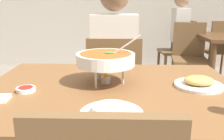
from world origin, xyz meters
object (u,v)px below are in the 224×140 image
chair_bg_right (189,53)px  chair_bg_corner (221,47)px  rice_plate (111,111)px  chair_bg_middle (181,47)px  sauce_dish (26,89)px  dining_table_main (111,107)px  patron_bg_middle (182,30)px  diner_main (114,55)px  curry_bowl (106,59)px  chair_diner_main (114,84)px  appetizer_plate (199,83)px

chair_bg_right → chair_bg_corner: size_ratio=1.00×
rice_plate → chair_bg_corner: (1.54, 2.84, -0.26)m
chair_bg_middle → sauce_dish: bearing=-117.8°
dining_table_main → patron_bg_middle: bearing=69.3°
sauce_dish → patron_bg_middle: 2.99m
diner_main → chair_bg_middle: (0.97, 1.74, -0.24)m
curry_bowl → patron_bg_middle: patron_bg_middle is taller
chair_diner_main → patron_bg_middle: size_ratio=0.69×
dining_table_main → patron_bg_middle: patron_bg_middle is taller
chair_diner_main → appetizer_plate: bearing=-59.0°
dining_table_main → chair_diner_main: size_ratio=1.42×
curry_bowl → diner_main: bearing=87.6°
dining_table_main → appetizer_plate: 0.46m
sauce_dish → chair_bg_corner: chair_bg_corner is taller
patron_bg_middle → appetizer_plate: bearing=-101.8°
diner_main → chair_bg_middle: size_ratio=1.46×
diner_main → appetizer_plate: diner_main is taller
rice_plate → patron_bg_middle: (0.96, 2.90, -0.02)m
diner_main → curry_bowl: (-0.03, -0.73, 0.13)m
diner_main → chair_bg_middle: bearing=60.9°
dining_table_main → patron_bg_middle: (0.98, 2.59, 0.10)m
dining_table_main → diner_main: diner_main is taller
sauce_dish → chair_bg_corner: bearing=53.0°
rice_plate → chair_bg_right: size_ratio=0.27×
chair_bg_middle → chair_bg_right: 0.46m
curry_bowl → rice_plate: curry_bowl is taller
diner_main → chair_bg_corner: (1.55, 1.73, -0.24)m
chair_diner_main → diner_main: diner_main is taller
curry_bowl → chair_bg_middle: bearing=68.0°
curry_bowl → chair_bg_corner: 2.94m
chair_bg_corner → chair_bg_middle: bearing=179.4°
dining_table_main → chair_bg_corner: chair_bg_corner is taller
chair_bg_right → appetizer_plate: bearing=-104.3°
sauce_dish → patron_bg_middle: bearing=62.5°
chair_bg_corner → chair_diner_main: bearing=-131.3°
rice_plate → chair_bg_corner: chair_bg_corner is taller
chair_diner_main → sauce_dish: bearing=-116.0°
rice_plate → patron_bg_middle: patron_bg_middle is taller
curry_bowl → rice_plate: size_ratio=1.39×
sauce_dish → chair_bg_right: bearing=57.4°
appetizer_plate → chair_bg_corner: (1.11, 2.50, -0.26)m
appetizer_plate → chair_bg_middle: size_ratio=0.27×
chair_diner_main → chair_bg_right: bearing=53.7°
diner_main → chair_bg_right: size_ratio=1.46×
curry_bowl → chair_bg_middle: 2.68m
appetizer_plate → sauce_dish: 0.85m
dining_table_main → curry_bowl: curry_bowl is taller
appetizer_plate → chair_bg_right: bearing=75.7°
curry_bowl → chair_bg_middle: size_ratio=0.37×
dining_table_main → chair_diner_main: (-0.00, 0.76, -0.14)m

